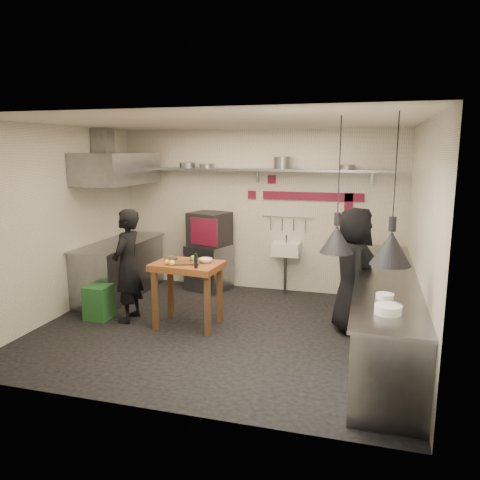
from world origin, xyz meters
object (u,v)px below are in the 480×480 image
(combi_oven, at_px, (210,229))
(chef_right, at_px, (354,270))
(green_bin, at_px, (99,302))
(chef_left, at_px, (127,266))
(prep_table, at_px, (188,295))
(oven_stand, at_px, (209,267))

(combi_oven, xyz_separation_m, chef_right, (2.52, -1.32, -0.24))
(green_bin, height_order, chef_left, chef_left)
(green_bin, distance_m, prep_table, 1.40)
(green_bin, distance_m, chef_right, 3.69)
(chef_left, bearing_deg, chef_right, 95.34)
(oven_stand, bearing_deg, chef_right, -9.24)
(green_bin, bearing_deg, oven_stand, 60.00)
(combi_oven, height_order, prep_table, combi_oven)
(prep_table, bearing_deg, chef_left, -174.48)
(prep_table, height_order, chef_left, chef_left)
(oven_stand, distance_m, combi_oven, 0.69)
(combi_oven, relative_size, prep_table, 0.67)
(oven_stand, xyz_separation_m, chef_right, (2.54, -1.30, 0.45))
(chef_left, distance_m, chef_right, 3.18)
(chef_right, bearing_deg, prep_table, 89.35)
(combi_oven, xyz_separation_m, green_bin, (-1.08, -1.86, -0.84))
(green_bin, relative_size, prep_table, 0.54)
(oven_stand, xyz_separation_m, green_bin, (-1.07, -1.85, -0.15))
(oven_stand, height_order, prep_table, prep_table)
(prep_table, bearing_deg, oven_stand, 105.24)
(combi_oven, relative_size, chef_left, 0.38)
(oven_stand, bearing_deg, chef_left, -90.73)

